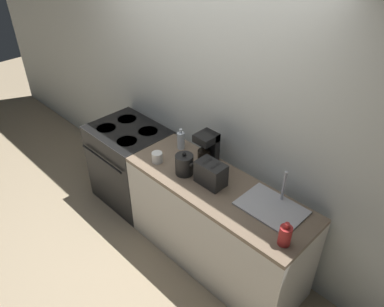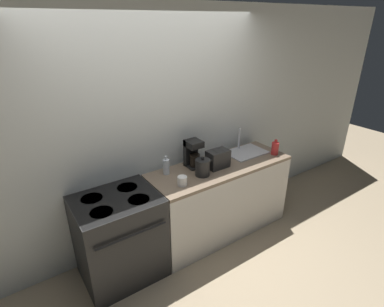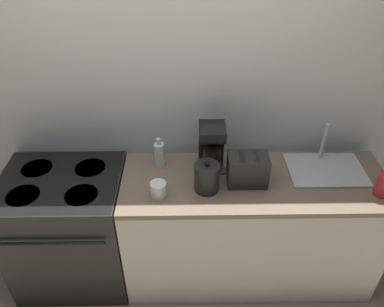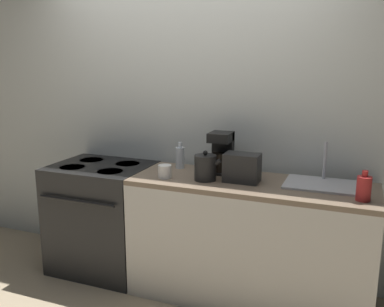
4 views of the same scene
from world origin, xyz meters
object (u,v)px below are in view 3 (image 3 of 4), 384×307
object	(u,v)px
coffee_maker	(212,145)
cup_white	(159,189)
bottle_red	(384,184)
toaster	(248,170)
bottle_clear	(159,154)
stove	(71,228)
kettle	(207,177)

from	to	relation	value
coffee_maker	cup_white	distance (m)	0.46
coffee_maker	cup_white	world-z (taller)	coffee_maker
bottle_red	toaster	bearing A→B (deg)	171.23
bottle_clear	bottle_red	world-z (taller)	bottle_clear
stove	bottle_clear	world-z (taller)	bottle_clear
stove	toaster	world-z (taller)	toaster
kettle	stove	bearing A→B (deg)	174.68
toaster	bottle_clear	distance (m)	0.59
stove	bottle_clear	bearing A→B (deg)	13.80
kettle	cup_white	size ratio (longest dim) A/B	2.23
stove	coffee_maker	bearing A→B (deg)	8.93
stove	toaster	distance (m)	1.31
kettle	bottle_clear	world-z (taller)	kettle
toaster	cup_white	xyz separation A→B (m)	(-0.54, -0.11, -0.05)
kettle	bottle_red	bearing A→B (deg)	-3.56
bottle_clear	stove	bearing A→B (deg)	-166.20
bottle_red	cup_white	world-z (taller)	bottle_red
stove	coffee_maker	distance (m)	1.16
toaster	bottle_clear	world-z (taller)	bottle_clear
kettle	bottle_red	world-z (taller)	kettle
kettle	coffee_maker	xyz separation A→B (m)	(0.04, 0.24, 0.07)
bottle_red	cup_white	xyz separation A→B (m)	(-1.34, 0.01, -0.03)
toaster	stove	bearing A→B (deg)	178.56
kettle	coffee_maker	world-z (taller)	coffee_maker
coffee_maker	kettle	bearing A→B (deg)	-99.27
stove	kettle	xyz separation A→B (m)	(0.94, -0.09, 0.53)
stove	kettle	bearing A→B (deg)	-5.32
bottle_clear	cup_white	xyz separation A→B (m)	(0.01, -0.30, -0.04)
cup_white	bottle_clear	bearing A→B (deg)	92.42
stove	kettle	distance (m)	1.09
kettle	toaster	bearing A→B (deg)	12.89
kettle	toaster	world-z (taller)	kettle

